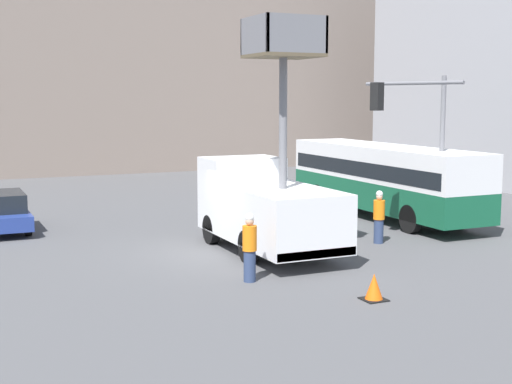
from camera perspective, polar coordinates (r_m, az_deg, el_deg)
The scene contains 9 objects.
ground_plane at distance 22.57m, azimuth -2.00°, elevation -4.80°, with size 120.00×120.00×0.00m, color #4C4C4F.
building_backdrop_far at distance 50.48m, azimuth -15.12°, elevation 13.20°, with size 44.00×10.00×20.03m.
utility_truck at distance 22.24m, azimuth 0.86°, elevation -0.89°, with size 2.51×6.14×7.13m.
city_bus at distance 29.20m, azimuth 10.17°, elevation 1.33°, with size 2.45×10.61×2.91m.
traffic_light_pole at distance 25.39m, azimuth 12.91°, elevation 5.19°, with size 3.98×3.73×5.62m.
road_worker_near_truck at distance 18.77m, azimuth -0.51°, elevation -4.46°, with size 0.38×0.38×1.84m.
road_worker_directing at distance 24.06m, azimuth 9.81°, elevation -1.99°, with size 0.38×0.38×1.77m.
traffic_cone_near_truck at distance 17.46m, azimuth 9.42°, elevation -7.56°, with size 0.57×0.57×0.65m.
parked_car_curbside at distance 27.46m, azimuth -19.70°, elevation -1.47°, with size 1.76×4.41×1.44m.
Camera 1 is at (-8.39, -20.39, 4.83)m, focal length 50.00 mm.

